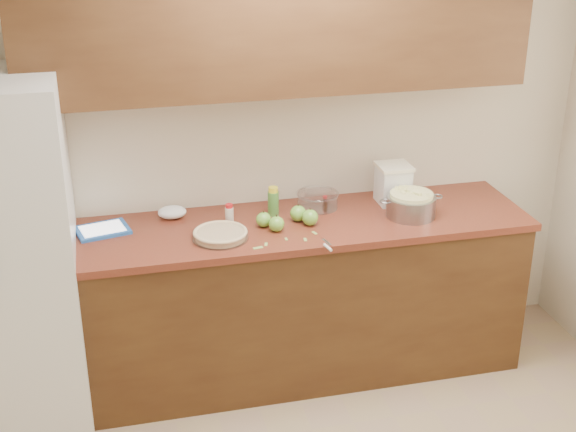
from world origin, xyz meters
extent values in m
plane|color=beige|center=(0.00, 1.80, 1.30)|extent=(3.60, 0.00, 3.60)
cube|color=#4C2F15|center=(0.00, 1.48, 0.44)|extent=(2.60, 0.65, 0.88)
cube|color=brown|center=(0.00, 1.48, 0.90)|extent=(2.64, 0.68, 0.04)
cube|color=#523219|center=(0.00, 1.63, 1.95)|extent=(2.60, 0.34, 0.70)
cube|color=silver|center=(-1.44, 1.44, 0.90)|extent=(0.70, 0.70, 1.80)
cylinder|color=silver|center=(-0.37, 1.36, 0.94)|extent=(0.29, 0.29, 0.04)
cylinder|color=#D2BB85|center=(-0.37, 1.36, 0.94)|extent=(0.26, 0.26, 0.03)
torus|color=#D2BB85|center=(-0.37, 1.36, 0.96)|extent=(0.28, 0.28, 0.02)
cylinder|color=gray|center=(0.68, 1.41, 0.98)|extent=(0.27, 0.27, 0.11)
torus|color=gray|center=(0.53, 1.41, 1.02)|extent=(0.06, 0.06, 0.01)
torus|color=gray|center=(0.83, 1.41, 1.02)|extent=(0.06, 0.06, 0.01)
cylinder|color=#F4F1A4|center=(0.68, 1.41, 0.99)|extent=(0.23, 0.23, 0.12)
cube|color=silver|center=(0.65, 1.61, 1.02)|extent=(0.17, 0.17, 0.21)
cube|color=#FAEFC8|center=(0.65, 1.61, 1.14)|extent=(0.18, 0.18, 0.02)
cube|color=#245CB0|center=(-0.96, 1.59, 0.93)|extent=(0.30, 0.25, 0.02)
cube|color=white|center=(-0.96, 1.59, 0.94)|extent=(0.25, 0.20, 0.00)
cube|color=gray|center=(0.14, 1.19, 0.92)|extent=(0.03, 0.08, 0.00)
cylinder|color=white|center=(0.13, 1.12, 0.93)|extent=(0.03, 0.07, 0.01)
cylinder|color=#4C8C38|center=(-0.04, 1.59, 0.99)|extent=(0.06, 0.06, 0.13)
cylinder|color=yellow|center=(-0.04, 1.59, 1.07)|extent=(0.05, 0.05, 0.03)
cylinder|color=beige|center=(-0.29, 1.54, 0.97)|extent=(0.04, 0.04, 0.09)
cylinder|color=red|center=(-0.29, 1.54, 1.02)|extent=(0.04, 0.04, 0.02)
cylinder|color=black|center=(0.25, 1.60, 0.95)|extent=(0.03, 0.03, 0.07)
cylinder|color=red|center=(0.25, 1.60, 1.00)|extent=(0.02, 0.02, 0.01)
cylinder|color=silver|center=(0.22, 1.64, 0.96)|extent=(0.23, 0.23, 0.08)
torus|color=silver|center=(0.22, 1.64, 1.00)|extent=(0.24, 0.24, 0.01)
ellipsoid|color=white|center=(-0.58, 1.68, 0.95)|extent=(0.19, 0.17, 0.06)
sphere|color=#6EAF39|center=(-0.13, 1.45, 0.96)|extent=(0.08, 0.08, 0.08)
cylinder|color=#3F2D19|center=(-0.13, 1.45, 1.01)|extent=(0.01, 0.01, 0.01)
sphere|color=#6EAF39|center=(0.07, 1.48, 0.96)|extent=(0.09, 0.09, 0.09)
cylinder|color=#3F2D19|center=(0.07, 1.48, 1.01)|extent=(0.01, 0.01, 0.01)
sphere|color=#6EAF39|center=(-0.07, 1.38, 0.96)|extent=(0.08, 0.08, 0.08)
cylinder|color=#3F2D19|center=(-0.07, 1.38, 1.01)|extent=(0.01, 0.01, 0.01)
sphere|color=#6EAF39|center=(0.12, 1.42, 0.96)|extent=(0.09, 0.09, 0.09)
cylinder|color=#3F2D19|center=(0.12, 1.42, 1.01)|extent=(0.01, 0.01, 0.01)
cube|color=#9DBF5D|center=(-0.16, 1.23, 0.92)|extent=(0.02, 0.04, 0.00)
cube|color=#9DBF5D|center=(0.11, 1.31, 0.92)|extent=(0.02, 0.04, 0.00)
cube|color=#9DBF5D|center=(-0.05, 1.27, 0.92)|extent=(0.01, 0.03, 0.00)
cube|color=#9DBF5D|center=(-0.21, 1.20, 0.92)|extent=(0.05, 0.03, 0.00)
cube|color=#9DBF5D|center=(0.05, 1.24, 0.92)|extent=(0.02, 0.04, 0.00)
camera|label=1|loc=(-0.90, -2.33, 2.66)|focal=50.00mm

